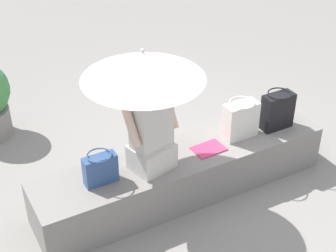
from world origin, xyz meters
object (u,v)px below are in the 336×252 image
(handbag_black, at_px, (277,111))
(tote_bag_canvas, at_px, (100,169))
(magazine, at_px, (209,149))
(shoulder_bag_spare, at_px, (241,120))
(person_seated, at_px, (151,128))
(parasol, at_px, (143,66))

(handbag_black, relative_size, tote_bag_canvas, 1.35)
(magazine, bearing_deg, shoulder_bag_spare, 4.52)
(handbag_black, height_order, shoulder_bag_spare, handbag_black)
(person_seated, bearing_deg, parasol, 130.88)
(person_seated, distance_m, magazine, 0.68)
(tote_bag_canvas, distance_m, shoulder_bag_spare, 1.38)
(tote_bag_canvas, distance_m, magazine, 1.02)
(person_seated, bearing_deg, shoulder_bag_spare, 1.70)
(handbag_black, xyz_separation_m, shoulder_bag_spare, (-0.39, 0.04, -0.00))
(parasol, distance_m, shoulder_bag_spare, 1.22)
(person_seated, distance_m, shoulder_bag_spare, 0.95)
(tote_bag_canvas, bearing_deg, parasol, 3.86)
(parasol, relative_size, handbag_black, 2.91)
(handbag_black, height_order, tote_bag_canvas, handbag_black)
(handbag_black, relative_size, shoulder_bag_spare, 1.02)
(parasol, relative_size, shoulder_bag_spare, 2.98)
(shoulder_bag_spare, distance_m, magazine, 0.41)
(parasol, xyz_separation_m, shoulder_bag_spare, (0.96, -0.02, -0.76))
(handbag_black, height_order, magazine, handbag_black)
(shoulder_bag_spare, xyz_separation_m, magazine, (-0.36, -0.05, -0.17))
(parasol, bearing_deg, tote_bag_canvas, -176.14)
(tote_bag_canvas, xyz_separation_m, shoulder_bag_spare, (1.38, 0.01, 0.04))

